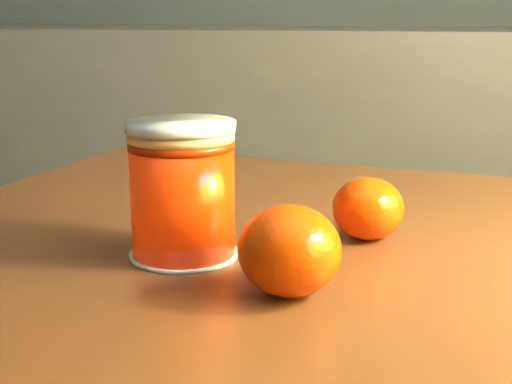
# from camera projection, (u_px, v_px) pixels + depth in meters

# --- Properties ---
(kitchen_counter) EXTENTS (3.15, 0.60, 0.90)m
(kitchen_counter) POSITION_uv_depth(u_px,v_px,m) (105.00, 190.00, 2.02)
(kitchen_counter) COLOR #55555B
(kitchen_counter) RESTS_ON ground
(table) EXTENTS (1.08, 0.84, 0.74)m
(table) POSITION_uv_depth(u_px,v_px,m) (402.00, 355.00, 0.63)
(table) COLOR brown
(table) RESTS_ON ground
(juice_glass) EXTENTS (0.09, 0.09, 0.11)m
(juice_glass) POSITION_uv_depth(u_px,v_px,m) (182.00, 191.00, 0.59)
(juice_glass) COLOR #F32B04
(juice_glass) RESTS_ON table
(orange_front) EXTENTS (0.09, 0.09, 0.07)m
(orange_front) POSITION_uv_depth(u_px,v_px,m) (290.00, 250.00, 0.52)
(orange_front) COLOR #E13E04
(orange_front) RESTS_ON table
(orange_back) EXTENTS (0.07, 0.07, 0.06)m
(orange_back) POSITION_uv_depth(u_px,v_px,m) (368.00, 208.00, 0.64)
(orange_back) COLOR #E13E04
(orange_back) RESTS_ON table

